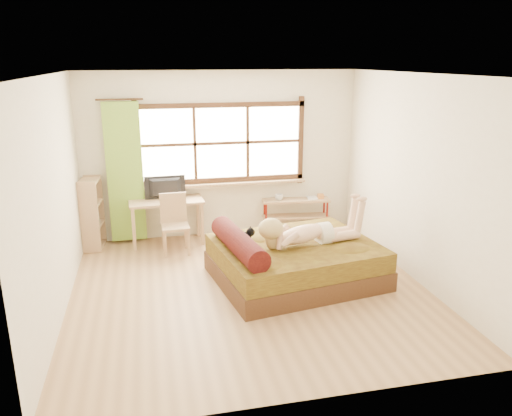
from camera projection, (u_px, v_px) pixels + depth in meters
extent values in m
plane|color=#9E754C|center=(250.00, 289.00, 6.47)|extent=(4.50, 4.50, 0.00)
plane|color=white|center=(249.00, 74.00, 5.69)|extent=(4.50, 4.50, 0.00)
plane|color=silver|center=(222.00, 155.00, 8.18)|extent=(4.50, 0.00, 4.50)
plane|color=silver|center=(306.00, 258.00, 3.97)|extent=(4.50, 0.00, 4.50)
plane|color=silver|center=(54.00, 199.00, 5.61)|extent=(0.00, 4.50, 4.50)
plane|color=silver|center=(417.00, 179.00, 6.54)|extent=(0.00, 4.50, 4.50)
cube|color=#FFEDBF|center=(221.00, 143.00, 8.12)|extent=(2.60, 0.01, 1.30)
cube|color=#A67A5A|center=(223.00, 184.00, 8.24)|extent=(2.80, 0.16, 0.04)
cube|color=#579729|center=(125.00, 173.00, 7.81)|extent=(0.55, 0.10, 2.20)
cube|color=#34190F|center=(295.00, 270.00, 6.73)|extent=(2.32, 1.98, 0.26)
cube|color=#39230D|center=(296.00, 252.00, 6.65)|extent=(2.27, 1.94, 0.26)
cylinder|color=black|center=(239.00, 243.00, 6.29)|extent=(0.52, 1.44, 0.29)
cube|color=#A67A5A|center=(166.00, 201.00, 7.89)|extent=(1.18, 0.58, 0.04)
cube|color=#A67A5A|center=(134.00, 230.00, 7.67)|extent=(0.05, 0.05, 0.69)
cube|color=#A67A5A|center=(202.00, 224.00, 7.93)|extent=(0.05, 0.05, 0.69)
cube|color=#A67A5A|center=(133.00, 221.00, 8.06)|extent=(0.05, 0.05, 0.69)
cube|color=#A67A5A|center=(198.00, 216.00, 8.32)|extent=(0.05, 0.05, 0.69)
imported|color=black|center=(165.00, 188.00, 7.88)|extent=(0.64, 0.11, 0.37)
cube|color=#A67A5A|center=(175.00, 226.00, 7.57)|extent=(0.42, 0.42, 0.04)
cube|color=#A67A5A|center=(173.00, 207.00, 7.67)|extent=(0.41, 0.06, 0.46)
cube|color=#A67A5A|center=(165.00, 245.00, 7.43)|extent=(0.04, 0.04, 0.40)
cube|color=#A67A5A|center=(189.00, 243.00, 7.52)|extent=(0.04, 0.04, 0.40)
cube|color=#A67A5A|center=(163.00, 237.00, 7.75)|extent=(0.04, 0.04, 0.40)
cube|color=#A67A5A|center=(186.00, 235.00, 7.84)|extent=(0.04, 0.04, 0.40)
cube|color=#A67A5A|center=(296.00, 200.00, 8.50)|extent=(1.17, 0.41, 0.04)
cube|color=#A67A5A|center=(295.00, 216.00, 8.58)|extent=(1.17, 0.41, 0.03)
cylinder|color=maroon|center=(266.00, 218.00, 8.41)|extent=(0.03, 0.03, 0.57)
cylinder|color=maroon|center=(327.00, 216.00, 8.52)|extent=(0.03, 0.03, 0.57)
cylinder|color=maroon|center=(264.00, 214.00, 8.63)|extent=(0.03, 0.03, 0.57)
cylinder|color=maroon|center=(324.00, 212.00, 8.73)|extent=(0.03, 0.03, 0.57)
cube|color=orange|center=(321.00, 196.00, 8.52)|extent=(0.11, 0.11, 0.08)
imported|color=gray|center=(279.00, 197.00, 8.41)|extent=(0.14, 0.14, 0.10)
imported|color=gray|center=(307.00, 198.00, 8.53)|extent=(0.19, 0.25, 0.02)
cube|color=#A67A5A|center=(95.00, 245.00, 7.87)|extent=(0.32, 0.48, 0.03)
cube|color=#A67A5A|center=(93.00, 224.00, 7.77)|extent=(0.32, 0.48, 0.03)
cube|color=#A67A5A|center=(91.00, 203.00, 7.67)|extent=(0.32, 0.48, 0.03)
cube|color=#A67A5A|center=(89.00, 181.00, 7.57)|extent=(0.32, 0.48, 0.03)
cube|color=#A67A5A|center=(89.00, 218.00, 7.50)|extent=(0.28, 0.06, 1.12)
cube|color=#A67A5A|center=(95.00, 209.00, 7.94)|extent=(0.28, 0.06, 1.12)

